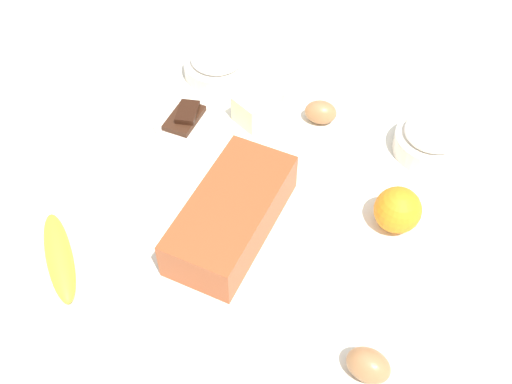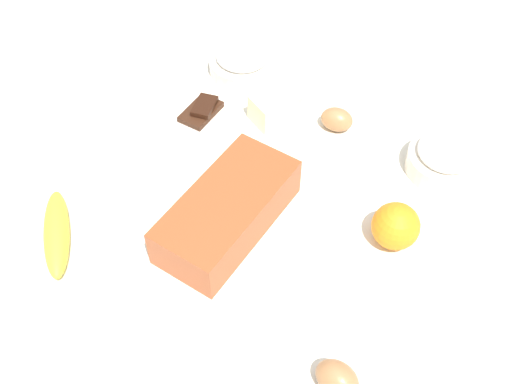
{
  "view_description": "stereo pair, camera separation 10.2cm",
  "coord_description": "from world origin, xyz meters",
  "px_view_note": "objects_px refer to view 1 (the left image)",
  "views": [
    {
      "loc": [
        -0.62,
        -0.34,
        0.88
      ],
      "look_at": [
        0.0,
        0.0,
        0.04
      ],
      "focal_mm": 43.19,
      "sensor_mm": 36.0,
      "label": 1
    },
    {
      "loc": [
        -0.56,
        -0.42,
        0.88
      ],
      "look_at": [
        0.0,
        0.0,
        0.04
      ],
      "focal_mm": 43.19,
      "sensor_mm": 36.0,
      "label": 2
    }
  ],
  "objects_px": {
    "banana": "(59,257)",
    "egg_near_butter": "(321,112)",
    "butter_block": "(258,107)",
    "sugar_bowl": "(217,63)",
    "loaf_pan": "(232,214)",
    "orange_fruit": "(398,210)",
    "chocolate_plate": "(185,120)",
    "flour_bowl": "(432,139)",
    "egg_beside_bowl": "(368,365)"
  },
  "relations": [
    {
      "from": "egg_near_butter",
      "to": "loaf_pan",
      "type": "bearing_deg",
      "value": 176.25
    },
    {
      "from": "banana",
      "to": "chocolate_plate",
      "type": "relative_size",
      "value": 1.46
    },
    {
      "from": "loaf_pan",
      "to": "chocolate_plate",
      "type": "relative_size",
      "value": 2.21
    },
    {
      "from": "flour_bowl",
      "to": "egg_beside_bowl",
      "type": "height_order",
      "value": "flour_bowl"
    },
    {
      "from": "banana",
      "to": "sugar_bowl",
      "type": "bearing_deg",
      "value": 2.42
    },
    {
      "from": "loaf_pan",
      "to": "banana",
      "type": "bearing_deg",
      "value": 129.73
    },
    {
      "from": "orange_fruit",
      "to": "chocolate_plate",
      "type": "xyz_separation_m",
      "value": [
        0.04,
        0.47,
        -0.03
      ]
    },
    {
      "from": "egg_near_butter",
      "to": "chocolate_plate",
      "type": "relative_size",
      "value": 0.51
    },
    {
      "from": "butter_block",
      "to": "sugar_bowl",
      "type": "bearing_deg",
      "value": 60.6
    },
    {
      "from": "butter_block",
      "to": "egg_near_butter",
      "type": "height_order",
      "value": "butter_block"
    },
    {
      "from": "orange_fruit",
      "to": "chocolate_plate",
      "type": "relative_size",
      "value": 0.64
    },
    {
      "from": "flour_bowl",
      "to": "chocolate_plate",
      "type": "height_order",
      "value": "flour_bowl"
    },
    {
      "from": "orange_fruit",
      "to": "butter_block",
      "type": "height_order",
      "value": "orange_fruit"
    },
    {
      "from": "sugar_bowl",
      "to": "egg_beside_bowl",
      "type": "bearing_deg",
      "value": -131.7
    },
    {
      "from": "sugar_bowl",
      "to": "chocolate_plate",
      "type": "xyz_separation_m",
      "value": [
        -0.17,
        -0.02,
        -0.02
      ]
    },
    {
      "from": "chocolate_plate",
      "to": "flour_bowl",
      "type": "bearing_deg",
      "value": -70.51
    },
    {
      "from": "orange_fruit",
      "to": "butter_block",
      "type": "xyz_separation_m",
      "value": [
        0.13,
        0.35,
        -0.01
      ]
    },
    {
      "from": "sugar_bowl",
      "to": "egg_near_butter",
      "type": "distance_m",
      "value": 0.26
    },
    {
      "from": "sugar_bowl",
      "to": "egg_beside_bowl",
      "type": "relative_size",
      "value": 2.17
    },
    {
      "from": "butter_block",
      "to": "chocolate_plate",
      "type": "relative_size",
      "value": 0.69
    },
    {
      "from": "chocolate_plate",
      "to": "egg_beside_bowl",
      "type": "bearing_deg",
      "value": -121.4
    },
    {
      "from": "banana",
      "to": "egg_beside_bowl",
      "type": "bearing_deg",
      "value": -82.89
    },
    {
      "from": "flour_bowl",
      "to": "chocolate_plate",
      "type": "bearing_deg",
      "value": 109.49
    },
    {
      "from": "orange_fruit",
      "to": "chocolate_plate",
      "type": "distance_m",
      "value": 0.47
    },
    {
      "from": "orange_fruit",
      "to": "egg_near_butter",
      "type": "xyz_separation_m",
      "value": [
        0.18,
        0.23,
        -0.02
      ]
    },
    {
      "from": "loaf_pan",
      "to": "egg_beside_bowl",
      "type": "xyz_separation_m",
      "value": [
        -0.14,
        -0.31,
        -0.02
      ]
    },
    {
      "from": "banana",
      "to": "egg_near_butter",
      "type": "relative_size",
      "value": 2.89
    },
    {
      "from": "loaf_pan",
      "to": "sugar_bowl",
      "type": "xyz_separation_m",
      "value": [
        0.36,
        0.24,
        -0.01
      ]
    },
    {
      "from": "flour_bowl",
      "to": "egg_beside_bowl",
      "type": "distance_m",
      "value": 0.49
    },
    {
      "from": "flour_bowl",
      "to": "butter_block",
      "type": "relative_size",
      "value": 1.57
    },
    {
      "from": "flour_bowl",
      "to": "egg_near_butter",
      "type": "height_order",
      "value": "flour_bowl"
    },
    {
      "from": "orange_fruit",
      "to": "chocolate_plate",
      "type": "height_order",
      "value": "orange_fruit"
    },
    {
      "from": "loaf_pan",
      "to": "chocolate_plate",
      "type": "distance_m",
      "value": 0.29
    },
    {
      "from": "orange_fruit",
      "to": "egg_beside_bowl",
      "type": "bearing_deg",
      "value": -167.76
    },
    {
      "from": "egg_near_butter",
      "to": "chocolate_plate",
      "type": "distance_m",
      "value": 0.28
    },
    {
      "from": "banana",
      "to": "chocolate_plate",
      "type": "height_order",
      "value": "banana"
    },
    {
      "from": "banana",
      "to": "egg_beside_bowl",
      "type": "distance_m",
      "value": 0.53
    },
    {
      "from": "loaf_pan",
      "to": "sugar_bowl",
      "type": "height_order",
      "value": "loaf_pan"
    },
    {
      "from": "orange_fruit",
      "to": "chocolate_plate",
      "type": "bearing_deg",
      "value": 85.05
    },
    {
      "from": "butter_block",
      "to": "egg_beside_bowl",
      "type": "xyz_separation_m",
      "value": [
        -0.41,
        -0.41,
        -0.0
      ]
    },
    {
      "from": "loaf_pan",
      "to": "orange_fruit",
      "type": "bearing_deg",
      "value": -63.13
    },
    {
      "from": "orange_fruit",
      "to": "egg_near_butter",
      "type": "relative_size",
      "value": 1.27
    },
    {
      "from": "loaf_pan",
      "to": "orange_fruit",
      "type": "relative_size",
      "value": 3.44
    },
    {
      "from": "butter_block",
      "to": "egg_beside_bowl",
      "type": "relative_size",
      "value": 1.33
    },
    {
      "from": "loaf_pan",
      "to": "egg_beside_bowl",
      "type": "height_order",
      "value": "loaf_pan"
    },
    {
      "from": "banana",
      "to": "butter_block",
      "type": "height_order",
      "value": "butter_block"
    },
    {
      "from": "egg_beside_bowl",
      "to": "loaf_pan",
      "type": "bearing_deg",
      "value": 66.18
    },
    {
      "from": "flour_bowl",
      "to": "sugar_bowl",
      "type": "bearing_deg",
      "value": 89.48
    },
    {
      "from": "flour_bowl",
      "to": "egg_near_butter",
      "type": "relative_size",
      "value": 2.15
    },
    {
      "from": "loaf_pan",
      "to": "banana",
      "type": "height_order",
      "value": "loaf_pan"
    }
  ]
}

